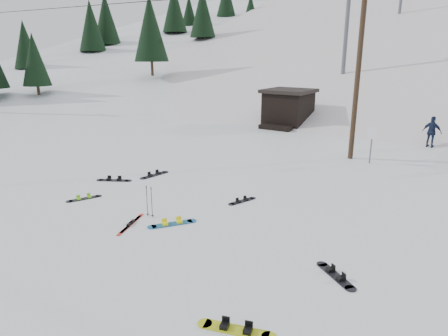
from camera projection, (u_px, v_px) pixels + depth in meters
The scene contains 18 objects.
ground at pixel (120, 254), 11.07m from camera, with size 200.00×200.00×0.00m, color white.
ski_slope at pixel (417, 176), 58.01m from camera, with size 60.00×75.00×45.00m, color silver.
ridge_left at pixel (193, 147), 71.69m from camera, with size 34.00×85.00×38.00m, color white.
treeline_left at pixel (170, 89), 61.19m from camera, with size 20.00×64.00×10.00m, color black, non-canonical shape.
utility_pole at pixel (358, 67), 19.77m from camera, with size 2.00×0.26×9.00m.
trail_sign at pixel (372, 138), 19.79m from camera, with size 0.50×0.09×1.85m.
lift_hut at pixel (288, 108), 29.99m from camera, with size 3.40×4.10×2.75m.
lift_tower_near at pixel (347, 23), 34.81m from camera, with size 2.20×0.36×8.00m.
hero_snowboard at pixel (172, 223), 12.99m from camera, with size 1.05×1.40×0.11m.
hero_skis at pixel (131, 224), 12.98m from camera, with size 0.71×1.68×0.09m.
ski_poles at pixel (149, 201), 13.48m from camera, with size 0.30×0.08×1.08m.
board_scatter_a at pixel (114, 180), 17.41m from camera, with size 1.40×0.93×0.11m.
board_scatter_b at pixel (154, 175), 18.15m from camera, with size 0.43×1.58×0.11m.
board_scatter_c at pixel (84, 198), 15.24m from camera, with size 0.68×1.26×0.09m.
board_scatter_d at pixel (336, 275), 9.98m from camera, with size 1.26×0.98×0.10m.
board_scatter_e at pixel (236, 329), 8.03m from camera, with size 1.59×0.71×0.12m.
board_scatter_f at pixel (242, 201), 14.99m from camera, with size 0.56×1.24×0.09m.
skier_navy at pixel (432, 132), 23.27m from camera, with size 1.07×0.45×1.83m, color #17203A.
Camera 1 is at (7.99, -6.59, 5.40)m, focal length 32.00 mm.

